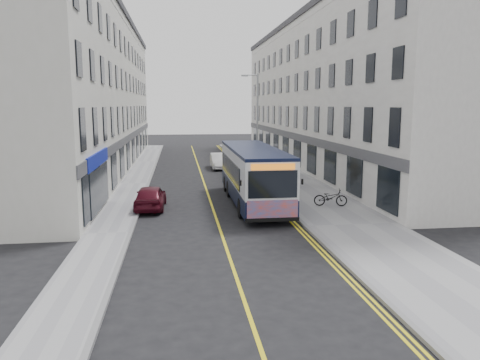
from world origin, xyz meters
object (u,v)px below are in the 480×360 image
object	(u,v)px
pedestrian_near	(295,172)
city_bus	(253,173)
pedestrian_far	(293,169)
bicycle	(331,197)
car_maroon	(150,197)
streetlamp	(256,122)
car_white	(219,161)

from	to	relation	value
pedestrian_near	city_bus	bearing A→B (deg)	-128.43
pedestrian_near	pedestrian_far	xyz separation A→B (m)	(0.38, 2.13, -0.07)
bicycle	car_maroon	xyz separation A→B (m)	(-9.88, 1.08, 0.07)
pedestrian_near	bicycle	bearing A→B (deg)	-90.95
streetlamp	city_bus	world-z (taller)	streetlamp
city_bus	car_maroon	distance (m)	5.96
city_bus	car_white	distance (m)	15.39
car_maroon	pedestrian_near	bearing A→B (deg)	-145.99
bicycle	car_white	bearing A→B (deg)	27.56
city_bus	streetlamp	bearing A→B (deg)	79.53
streetlamp	pedestrian_near	world-z (taller)	streetlamp
city_bus	pedestrian_near	distance (m)	6.63
bicycle	pedestrian_near	xyz separation A→B (m)	(-0.22, 7.07, 0.43)
streetlamp	pedestrian_near	xyz separation A→B (m)	(2.09, -4.11, -3.35)
bicycle	streetlamp	bearing A→B (deg)	23.89
bicycle	car_white	size ratio (longest dim) A/B	0.44
streetlamp	pedestrian_far	world-z (taller)	streetlamp
bicycle	car_maroon	distance (m)	9.94
city_bus	pedestrian_far	world-z (taller)	city_bus
streetlamp	car_maroon	size ratio (longest dim) A/B	2.04
pedestrian_near	pedestrian_far	size ratio (longest dim) A/B	1.08
bicycle	pedestrian_far	xyz separation A→B (m)	(0.16, 9.20, 0.36)
pedestrian_near	car_maroon	bearing A→B (deg)	-150.91
streetlamp	car_white	bearing A→B (deg)	111.97
pedestrian_near	car_maroon	distance (m)	11.38
pedestrian_far	bicycle	bearing A→B (deg)	-107.27
streetlamp	car_maroon	distance (m)	13.17
bicycle	car_maroon	bearing A→B (deg)	95.99
city_bus	car_maroon	xyz separation A→B (m)	(-5.82, -0.65, -1.11)
bicycle	car_white	xyz separation A→B (m)	(-4.68, 17.06, 0.09)
bicycle	car_white	world-z (taller)	car_white
pedestrian_near	car_white	distance (m)	10.94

